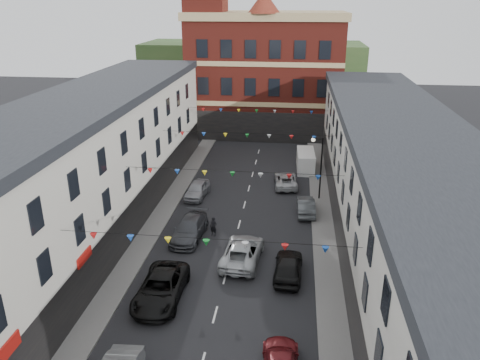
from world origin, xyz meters
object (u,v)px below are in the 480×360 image
at_px(car_right_e, 306,206).
at_px(moving_car, 242,251).
at_px(white_van, 306,161).
at_px(car_left_e, 197,189).
at_px(car_right_f, 286,180).
at_px(street_lamp, 319,160).
at_px(car_left_d, 189,229).
at_px(car_left_c, 161,288).
at_px(car_right_d, 288,266).
at_px(pedestrian, 213,227).

bearing_deg(car_right_e, moving_car, 59.14).
xyz_separation_m(car_right_e, white_van, (0.10, 11.19, 0.35)).
height_order(car_left_e, car_right_f, car_left_e).
bearing_deg(moving_car, car_right_e, -113.51).
bearing_deg(white_van, street_lamp, -85.26).
bearing_deg(car_left_e, car_left_d, -77.47).
bearing_deg(car_left_c, white_van, 69.71).
relative_size(car_left_e, car_right_f, 0.92).
xyz_separation_m(car_left_d, car_right_e, (9.10, 5.62, -0.08)).
distance_m(car_right_d, pedestrian, 7.90).
distance_m(car_left_e, car_right_e, 10.45).
bearing_deg(moving_car, car_left_d, -28.94).
height_order(car_left_c, moving_car, car_left_c).
distance_m(car_right_d, white_van, 21.45).
bearing_deg(street_lamp, car_right_e, -108.67).
xyz_separation_m(street_lamp, car_left_e, (-11.20, -0.64, -3.17)).
height_order(car_left_c, car_right_f, car_left_c).
distance_m(car_left_d, moving_car, 5.41).
distance_m(car_right_d, car_right_e, 10.29).
relative_size(street_lamp, car_right_d, 1.31).
distance_m(car_left_e, car_right_f, 9.04).
xyz_separation_m(car_right_d, pedestrian, (-6.00, 5.15, 0.01)).
bearing_deg(white_van, car_left_e, -141.58).
xyz_separation_m(car_left_c, car_left_d, (0.00, 8.11, -0.03)).
distance_m(car_right_d, moving_car, 3.67).
bearing_deg(car_left_c, car_left_e, 93.69).
bearing_deg(car_left_d, car_left_e, 101.07).
distance_m(car_left_e, moving_car, 12.39).
bearing_deg(car_right_f, car_right_e, 102.40).
xyz_separation_m(car_left_e, car_right_f, (8.25, 3.69, -0.08)).
height_order(street_lamp, car_right_d, street_lamp).
relative_size(car_right_f, white_van, 1.00).
xyz_separation_m(car_left_e, white_van, (10.25, 8.72, 0.31)).
height_order(car_right_e, pedestrian, pedestrian).
relative_size(street_lamp, car_left_d, 1.13).
bearing_deg(car_left_d, car_right_e, 35.35).
height_order(car_left_d, car_right_e, car_left_d).
relative_size(car_left_d, car_right_f, 1.13).
bearing_deg(street_lamp, car_left_d, -139.31).
bearing_deg(car_right_e, pedestrian, 31.99).
xyz_separation_m(street_lamp, white_van, (-0.95, 8.08, -2.86)).
height_order(car_right_d, moving_car, car_right_d).
xyz_separation_m(car_left_c, pedestrian, (1.82, 8.67, -0.00)).
bearing_deg(car_right_d, pedestrian, -38.55).
bearing_deg(white_van, pedestrian, -116.40).
relative_size(car_left_d, car_left_e, 1.23).
bearing_deg(car_right_d, car_left_c, 26.35).
relative_size(car_left_e, moving_car, 0.77).
relative_size(car_left_e, car_right_e, 1.02).
height_order(car_left_e, pedestrian, pedestrian).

